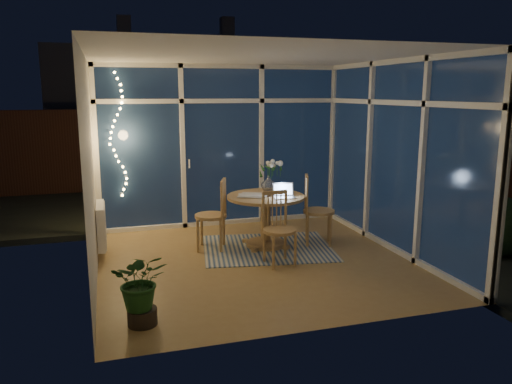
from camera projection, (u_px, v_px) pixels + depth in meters
The scene contains 25 objects.
floor at pixel (258, 261), 6.51m from camera, with size 4.00×4.00×0.00m, color olive.
ceiling at pixel (258, 55), 6.00m from camera, with size 4.00×4.00×0.00m, color silver.
wall_back at pixel (222, 146), 8.13m from camera, with size 4.00×0.04×2.60m, color beige.
wall_front at pixel (324, 193), 4.38m from camera, with size 4.00×0.04×2.60m, color beige.
wall_left at pixel (90, 169), 5.69m from camera, with size 0.04×4.00×2.60m, color beige.
wall_right at pixel (397, 157), 6.82m from camera, with size 0.04×4.00×2.60m, color beige.
window_wall_back at pixel (223, 146), 8.09m from camera, with size 4.00×0.10×2.60m, color white.
window_wall_right at pixel (395, 157), 6.81m from camera, with size 0.10×4.00×2.60m, color white.
radiator at pixel (101, 225), 6.73m from camera, with size 0.10×0.70×0.58m, color white.
fairy_lights at pixel (117, 135), 7.51m from camera, with size 0.24×0.10×1.85m, color #FEC765, non-canonical shape.
garden_patio at pixel (215, 192), 11.36m from camera, with size 12.00×6.00×0.10m, color black.
garden_fence at pixel (188, 148), 11.50m from camera, with size 11.00×0.08×1.80m, color #3C1F16.
neighbour_roof at pixel (181, 91), 14.14m from camera, with size 7.00×3.00×2.20m, color #373942.
garden_shrubs at pixel (165, 185), 9.39m from camera, with size 0.90×0.90×0.90m, color black.
rug at pixel (268, 248), 7.04m from camera, with size 1.79×1.43×0.01m, color beige.
dining_table at pixel (266, 221), 7.06m from camera, with size 1.09×1.09×0.74m, color #9A7345.
chair_left at pixel (211, 214), 6.92m from camera, with size 0.47×0.47×1.01m, color #9A7345.
chair_right at pixel (319, 210), 7.15m from camera, with size 0.47×0.47×1.02m, color #9A7345.
chair_front at pixel (280, 229), 6.29m from camera, with size 0.44×0.44×0.95m, color #9A7345.
laptop at pixel (285, 190), 6.81m from camera, with size 0.29×0.25×0.21m, color silver, non-canonical shape.
flower_vase at pixel (268, 184), 7.28m from camera, with size 0.20×0.20×0.21m, color white.
bowl at pixel (287, 192), 7.15m from camera, with size 0.15×0.15×0.04m, color white.
newspapers at pixel (253, 195), 6.95m from camera, with size 0.37×0.28×0.02m, color beige.
phone at pixel (266, 196), 6.91m from camera, with size 0.11×0.06×0.01m, color black.
potted_plant at pixel (141, 287), 4.66m from camera, with size 0.54×0.47×0.76m, color #184319.
Camera 1 is at (-1.81, -5.93, 2.17)m, focal length 35.00 mm.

